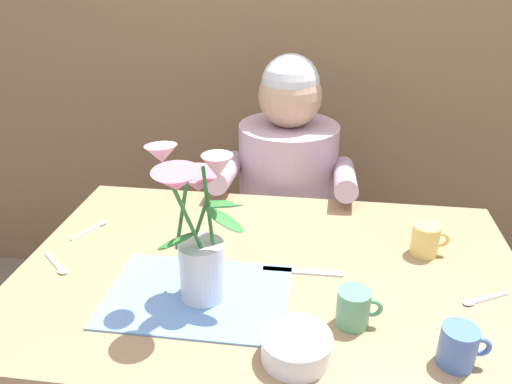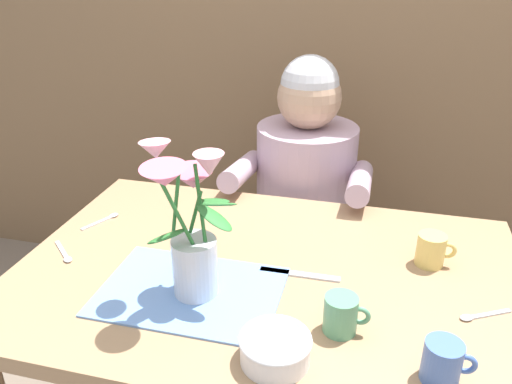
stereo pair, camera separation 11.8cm
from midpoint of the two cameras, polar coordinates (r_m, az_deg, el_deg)
The scene contains 13 objects.
wood_panel_backdrop at distance 2.06m, azimuth 10.22°, elevation 20.18°, with size 4.00×0.10×2.50m, color brown.
dining_table at distance 1.28m, azimuth 3.90°, elevation -12.45°, with size 1.20×0.80×0.74m.
seated_person at distance 1.84m, azimuth 7.21°, elevation -2.80°, with size 0.45×0.47×1.14m.
striped_placemat at distance 1.15m, azimuth -4.42°, elevation -11.13°, with size 0.40×0.28×0.01m, color #6B93D1.
flower_vase at distance 1.06m, azimuth -4.23°, elevation -4.08°, with size 0.22×0.22×0.35m.
ceramic_bowl at distance 0.98m, azimuth 5.79°, elevation -17.16°, with size 0.14×0.14×0.06m.
dinner_knife at distance 1.21m, azimuth 7.75°, elevation -9.28°, with size 0.19×0.02×0.01m, color silver.
coffee_cup at distance 1.05m, azimuth 12.85°, elevation -13.36°, with size 0.09×0.07×0.08m.
ceramic_mug at distance 1.01m, azimuth 23.60°, elevation -17.22°, with size 0.09×0.07×0.08m.
tea_cup at distance 1.31m, azimuth 21.60°, elevation -6.13°, with size 0.09×0.07×0.08m.
spoon_0 at distance 1.20m, azimuth 26.30°, elevation -12.48°, with size 0.11×0.07×0.01m.
spoon_1 at distance 1.34m, azimuth -18.33°, elevation -6.80°, with size 0.10×0.09×0.01m.
spoon_2 at distance 1.48m, azimuth -14.33°, elevation -2.99°, with size 0.07×0.11×0.01m.
Camera 2 is at (0.22, -0.98, 1.43)m, focal length 35.61 mm.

